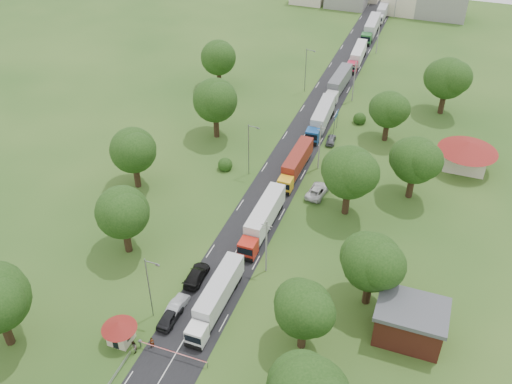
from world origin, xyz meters
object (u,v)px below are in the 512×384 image
at_px(info_sign, 336,118).
at_px(car_lane_mid, 177,306).
at_px(pedestrian_near, 152,343).
at_px(boom_barrier, 163,349).
at_px(truck_0, 216,297).
at_px(car_lane_front, 170,316).
at_px(guard_booth, 120,329).

xyz_separation_m(info_sign, car_lane_mid, (-8.20, -53.00, -2.24)).
bearing_deg(pedestrian_near, boom_barrier, -52.86).
distance_m(info_sign, pedestrian_near, 60.12).
height_order(boom_barrier, truck_0, truck_0).
xyz_separation_m(info_sign, pedestrian_near, (-8.35, -59.50, -2.22)).
bearing_deg(pedestrian_near, truck_0, 23.15).
relative_size(info_sign, truck_0, 0.29).
height_order(boom_barrier, info_sign, info_sign).
bearing_deg(boom_barrier, truck_0, 71.17).
xyz_separation_m(info_sign, car_lane_front, (-8.20, -55.00, -2.17)).
xyz_separation_m(guard_booth, pedestrian_near, (4.05, 0.50, -1.38)).
bearing_deg(truck_0, car_lane_mid, -155.79).
bearing_deg(pedestrian_near, car_lane_front, 50.86).
bearing_deg(boom_barrier, info_sign, 83.76).
relative_size(guard_booth, truck_0, 0.31).
height_order(guard_booth, info_sign, info_sign).
bearing_deg(car_lane_mid, truck_0, -154.76).
relative_size(truck_0, car_lane_mid, 3.07).
distance_m(guard_booth, pedestrian_near, 4.31).
xyz_separation_m(boom_barrier, car_lane_front, (-1.64, 5.00, -0.06)).
distance_m(boom_barrier, car_lane_front, 5.26).
xyz_separation_m(truck_0, car_lane_front, (-4.76, -4.14, -1.26)).
xyz_separation_m(guard_booth, car_lane_front, (4.20, 5.00, -1.33)).
xyz_separation_m(boom_barrier, car_lane_mid, (-1.64, 7.00, -0.13)).
relative_size(car_lane_front, pedestrian_near, 3.12).
height_order(car_lane_front, pedestrian_near, car_lane_front).
distance_m(guard_booth, info_sign, 61.27).
distance_m(guard_booth, truck_0, 12.80).
distance_m(boom_barrier, guard_booth, 5.98).
bearing_deg(truck_0, pedestrian_near, -119.60).
height_order(guard_booth, car_lane_mid, guard_booth).
bearing_deg(guard_booth, truck_0, 45.58).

